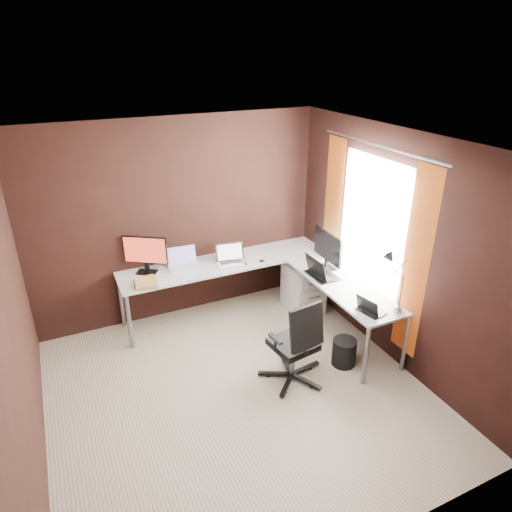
{
  "coord_description": "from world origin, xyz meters",
  "views": [
    {
      "loc": [
        -1.36,
        -3.33,
        3.23
      ],
      "look_at": [
        0.65,
        0.95,
        1.01
      ],
      "focal_mm": 32.0,
      "sensor_mm": 36.0,
      "label": 1
    }
  ],
  "objects_px": {
    "laptop_white": "(183,263)",
    "book_stack": "(146,283)",
    "monitor_left": "(145,253)",
    "wastebasket": "(344,352)",
    "drawer_pedestal": "(303,288)",
    "laptop_silver": "(231,259)",
    "office_chair": "(295,357)",
    "laptop_black_big": "(320,272)",
    "laptop_black_small": "(370,309)",
    "desk_lamp": "(393,275)",
    "monitor_right": "(328,248)"
  },
  "relations": [
    {
      "from": "desk_lamp",
      "to": "wastebasket",
      "type": "bearing_deg",
      "value": 168.72
    },
    {
      "from": "book_stack",
      "to": "office_chair",
      "type": "relative_size",
      "value": 0.3
    },
    {
      "from": "laptop_black_small",
      "to": "desk_lamp",
      "type": "xyz_separation_m",
      "value": [
        0.2,
        -0.05,
        0.37
      ]
    },
    {
      "from": "laptop_white",
      "to": "laptop_silver",
      "type": "bearing_deg",
      "value": -9.4
    },
    {
      "from": "book_stack",
      "to": "wastebasket",
      "type": "bearing_deg",
      "value": -36.82
    },
    {
      "from": "desk_lamp",
      "to": "laptop_black_small",
      "type": "bearing_deg",
      "value": -170.77
    },
    {
      "from": "desk_lamp",
      "to": "wastebasket",
      "type": "height_order",
      "value": "desk_lamp"
    },
    {
      "from": "monitor_left",
      "to": "wastebasket",
      "type": "height_order",
      "value": "monitor_left"
    },
    {
      "from": "laptop_black_big",
      "to": "laptop_black_small",
      "type": "relative_size",
      "value": 1.3
    },
    {
      "from": "monitor_left",
      "to": "laptop_black_small",
      "type": "xyz_separation_m",
      "value": [
        1.84,
        -1.86,
        -0.22
      ]
    },
    {
      "from": "drawer_pedestal",
      "to": "laptop_black_big",
      "type": "distance_m",
      "value": 0.7
    },
    {
      "from": "laptop_black_big",
      "to": "monitor_left",
      "type": "bearing_deg",
      "value": 60.27
    },
    {
      "from": "laptop_silver",
      "to": "wastebasket",
      "type": "relative_size",
      "value": 1.27
    },
    {
      "from": "monitor_left",
      "to": "laptop_black_big",
      "type": "relative_size",
      "value": 1.16
    },
    {
      "from": "monitor_right",
      "to": "laptop_black_small",
      "type": "relative_size",
      "value": 1.87
    },
    {
      "from": "monitor_left",
      "to": "laptop_black_big",
      "type": "height_order",
      "value": "monitor_left"
    },
    {
      "from": "laptop_silver",
      "to": "laptop_black_big",
      "type": "distance_m",
      "value": 1.13
    },
    {
      "from": "laptop_black_small",
      "to": "office_chair",
      "type": "xyz_separation_m",
      "value": [
        -0.75,
        0.19,
        -0.49
      ]
    },
    {
      "from": "book_stack",
      "to": "monitor_left",
      "type": "bearing_deg",
      "value": 74.21
    },
    {
      "from": "drawer_pedestal",
      "to": "desk_lamp",
      "type": "relative_size",
      "value": 0.92
    },
    {
      "from": "drawer_pedestal",
      "to": "book_stack",
      "type": "bearing_deg",
      "value": 175.71
    },
    {
      "from": "monitor_right",
      "to": "desk_lamp",
      "type": "height_order",
      "value": "desk_lamp"
    },
    {
      "from": "monitor_right",
      "to": "drawer_pedestal",
      "type": "bearing_deg",
      "value": 18.37
    },
    {
      "from": "monitor_right",
      "to": "desk_lamp",
      "type": "xyz_separation_m",
      "value": [
        0.04,
        -1.09,
        0.15
      ]
    },
    {
      "from": "wastebasket",
      "to": "drawer_pedestal",
      "type": "bearing_deg",
      "value": 81.16
    },
    {
      "from": "book_stack",
      "to": "laptop_silver",
      "type": "bearing_deg",
      "value": 7.62
    },
    {
      "from": "laptop_silver",
      "to": "wastebasket",
      "type": "height_order",
      "value": "laptop_silver"
    },
    {
      "from": "drawer_pedestal",
      "to": "office_chair",
      "type": "bearing_deg",
      "value": -124.07
    },
    {
      "from": "laptop_white",
      "to": "laptop_silver",
      "type": "xyz_separation_m",
      "value": [
        0.58,
        -0.15,
        -0.0
      ]
    },
    {
      "from": "drawer_pedestal",
      "to": "laptop_silver",
      "type": "distance_m",
      "value": 1.06
    },
    {
      "from": "laptop_black_big",
      "to": "desk_lamp",
      "type": "xyz_separation_m",
      "value": [
        0.23,
        -0.94,
        0.36
      ]
    },
    {
      "from": "wastebasket",
      "to": "book_stack",
      "type": "bearing_deg",
      "value": 143.18
    },
    {
      "from": "book_stack",
      "to": "laptop_black_small",
      "type": "bearing_deg",
      "value": -38.36
    },
    {
      "from": "monitor_left",
      "to": "laptop_white",
      "type": "distance_m",
      "value": 0.48
    },
    {
      "from": "monitor_right",
      "to": "laptop_silver",
      "type": "height_order",
      "value": "monitor_right"
    },
    {
      "from": "laptop_silver",
      "to": "wastebasket",
      "type": "xyz_separation_m",
      "value": [
        0.71,
        -1.5,
        -0.63
      ]
    },
    {
      "from": "monitor_left",
      "to": "wastebasket",
      "type": "bearing_deg",
      "value": -11.21
    },
    {
      "from": "laptop_silver",
      "to": "desk_lamp",
      "type": "distance_m",
      "value": 2.05
    },
    {
      "from": "monitor_right",
      "to": "laptop_black_small",
      "type": "xyz_separation_m",
      "value": [
        -0.16,
        -1.04,
        -0.22
      ]
    },
    {
      "from": "monitor_right",
      "to": "laptop_black_big",
      "type": "xyz_separation_m",
      "value": [
        -0.19,
        -0.16,
        -0.21
      ]
    },
    {
      "from": "laptop_white",
      "to": "office_chair",
      "type": "xyz_separation_m",
      "value": [
        0.66,
        -1.64,
        -0.5
      ]
    },
    {
      "from": "laptop_black_small",
      "to": "wastebasket",
      "type": "xyz_separation_m",
      "value": [
        -0.13,
        0.18,
        -0.62
      ]
    },
    {
      "from": "laptop_black_big",
      "to": "wastebasket",
      "type": "bearing_deg",
      "value": 170.87
    },
    {
      "from": "office_chair",
      "to": "wastebasket",
      "type": "relative_size",
      "value": 3.17
    },
    {
      "from": "laptop_white",
      "to": "laptop_black_big",
      "type": "height_order",
      "value": "laptop_black_big"
    },
    {
      "from": "laptop_silver",
      "to": "laptop_black_small",
      "type": "xyz_separation_m",
      "value": [
        0.84,
        -1.68,
        -0.01
      ]
    },
    {
      "from": "laptop_white",
      "to": "book_stack",
      "type": "height_order",
      "value": "laptop_white"
    },
    {
      "from": "laptop_black_small",
      "to": "desk_lamp",
      "type": "distance_m",
      "value": 0.43
    },
    {
      "from": "laptop_silver",
      "to": "desk_lamp",
      "type": "height_order",
      "value": "desk_lamp"
    },
    {
      "from": "monitor_left",
      "to": "desk_lamp",
      "type": "distance_m",
      "value": 2.81
    }
  ]
}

